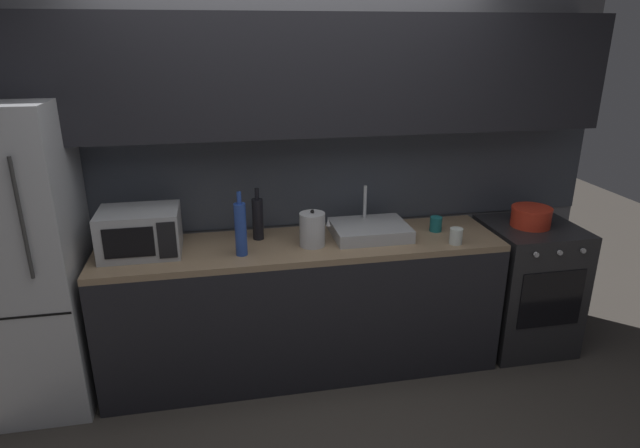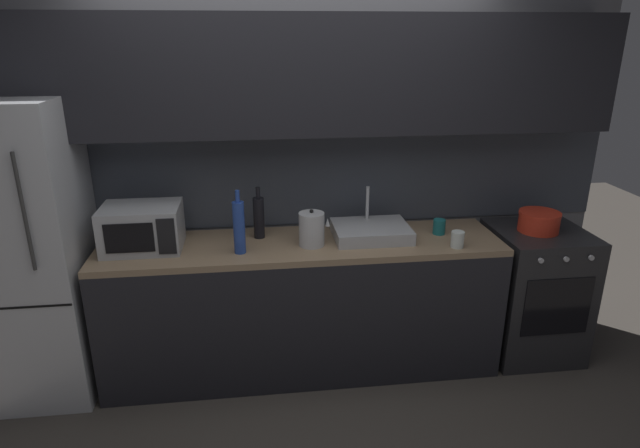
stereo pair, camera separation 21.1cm
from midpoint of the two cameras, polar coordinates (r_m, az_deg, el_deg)
back_wall at (r=3.46m, az=-0.79°, el=9.93°), size 4.26×0.44×2.50m
counter_run at (r=3.54m, az=-0.15°, el=-8.75°), size 2.52×0.60×0.90m
refrigerator at (r=3.55m, az=-27.47°, el=-2.87°), size 0.68×0.69×1.81m
oven_range at (r=4.04m, az=23.17°, el=-6.69°), size 0.60×0.62×0.90m
microwave at (r=3.34m, az=-16.75°, el=-0.39°), size 0.46×0.35×0.27m
sink_basin at (r=3.44m, az=7.22°, el=-0.78°), size 0.48×0.38×0.30m
kettle at (r=3.26m, az=0.97°, el=-0.57°), size 0.19×0.16×0.23m
wine_bottle_blue at (r=3.15m, az=-6.74°, el=-0.31°), size 0.07×0.07×0.39m
wine_bottle_dark at (r=3.39m, az=-4.78°, el=0.74°), size 0.07×0.07×0.33m
mug_teal at (r=3.58m, az=14.26°, el=-0.31°), size 0.08×0.08×0.10m
mug_clear at (r=3.39m, az=16.20°, el=-1.61°), size 0.08×0.08×0.10m
cooking_pot at (r=3.84m, az=23.80°, el=0.23°), size 0.27×0.27×0.13m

